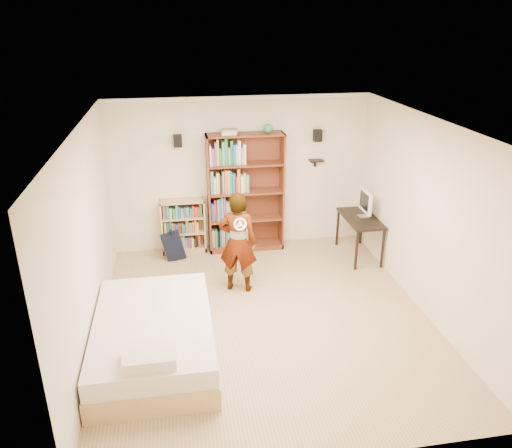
{
  "coord_description": "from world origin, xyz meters",
  "views": [
    {
      "loc": [
        -1.12,
        -5.85,
        3.91
      ],
      "look_at": [
        -0.04,
        0.6,
        1.18
      ],
      "focal_mm": 35.0,
      "sensor_mm": 36.0,
      "label": 1
    }
  ],
  "objects_px": {
    "tall_bookshelf": "(246,193)",
    "computer_desk": "(359,237)",
    "daybed": "(154,332)",
    "low_bookshelf": "(183,226)",
    "person": "(238,242)"
  },
  "relations": [
    {
      "from": "computer_desk",
      "to": "person",
      "type": "relative_size",
      "value": 0.68
    },
    {
      "from": "tall_bookshelf",
      "to": "computer_desk",
      "type": "xyz_separation_m",
      "value": [
        1.9,
        -0.65,
        -0.69
      ]
    },
    {
      "from": "tall_bookshelf",
      "to": "person",
      "type": "relative_size",
      "value": 1.33
    },
    {
      "from": "tall_bookshelf",
      "to": "low_bookshelf",
      "type": "relative_size",
      "value": 2.18
    },
    {
      "from": "tall_bookshelf",
      "to": "daybed",
      "type": "bearing_deg",
      "value": -118.59
    },
    {
      "from": "daybed",
      "to": "person",
      "type": "relative_size",
      "value": 1.4
    },
    {
      "from": "tall_bookshelf",
      "to": "daybed",
      "type": "xyz_separation_m",
      "value": [
        -1.58,
        -2.9,
        -0.72
      ]
    },
    {
      "from": "low_bookshelf",
      "to": "daybed",
      "type": "height_order",
      "value": "low_bookshelf"
    },
    {
      "from": "tall_bookshelf",
      "to": "person",
      "type": "xyz_separation_m",
      "value": [
        -0.33,
        -1.45,
        -0.26
      ]
    },
    {
      "from": "daybed",
      "to": "person",
      "type": "bearing_deg",
      "value": 49.36
    },
    {
      "from": "daybed",
      "to": "computer_desk",
      "type": "bearing_deg",
      "value": 32.86
    },
    {
      "from": "person",
      "to": "low_bookshelf",
      "type": "bearing_deg",
      "value": -44.69
    },
    {
      "from": "tall_bookshelf",
      "to": "person",
      "type": "distance_m",
      "value": 1.51
    },
    {
      "from": "tall_bookshelf",
      "to": "low_bookshelf",
      "type": "xyz_separation_m",
      "value": [
        -1.11,
        0.05,
        -0.57
      ]
    },
    {
      "from": "computer_desk",
      "to": "daybed",
      "type": "height_order",
      "value": "computer_desk"
    }
  ]
}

